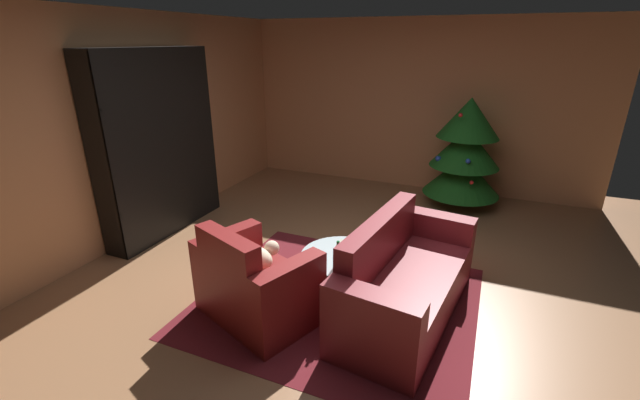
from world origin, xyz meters
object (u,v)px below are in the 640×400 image
(bookshelf_unit, at_px, (165,142))
(decorated_tree, at_px, (465,152))
(book_stack_on_table, at_px, (350,249))
(coffee_table, at_px, (343,259))
(couch_red, at_px, (404,282))
(bottle_on_table, at_px, (338,257))
(armchair_red, at_px, (255,285))

(bookshelf_unit, relative_size, decorated_tree, 1.42)
(book_stack_on_table, height_order, decorated_tree, decorated_tree)
(coffee_table, bearing_deg, couch_red, 2.23)
(couch_red, bearing_deg, decorated_tree, 85.81)
(bottle_on_table, bearing_deg, decorated_tree, 76.57)
(bookshelf_unit, bearing_deg, bottle_on_table, -19.33)
(armchair_red, relative_size, book_stack_on_table, 5.13)
(coffee_table, distance_m, bottle_on_table, 0.24)
(bookshelf_unit, height_order, couch_red, bookshelf_unit)
(couch_red, distance_m, book_stack_on_table, 0.54)
(coffee_table, bearing_deg, bookshelf_unit, 164.69)
(bookshelf_unit, distance_m, armchair_red, 2.41)
(couch_red, height_order, decorated_tree, decorated_tree)
(bookshelf_unit, distance_m, book_stack_on_table, 2.71)
(coffee_table, xyz_separation_m, decorated_tree, (0.75, 2.84, 0.37))
(armchair_red, bearing_deg, bookshelf_unit, 147.75)
(bookshelf_unit, height_order, bottle_on_table, bookshelf_unit)
(book_stack_on_table, relative_size, decorated_tree, 0.15)
(bookshelf_unit, bearing_deg, armchair_red, -32.25)
(armchair_red, relative_size, couch_red, 0.63)
(bookshelf_unit, xyz_separation_m, bottle_on_table, (2.55, -0.89, -0.54))
(coffee_table, xyz_separation_m, bottle_on_table, (0.03, -0.20, 0.13))
(couch_red, distance_m, coffee_table, 0.56)
(couch_red, bearing_deg, armchair_red, -154.18)
(bookshelf_unit, relative_size, book_stack_on_table, 9.63)
(bookshelf_unit, relative_size, couch_red, 1.18)
(bottle_on_table, bearing_deg, book_stack_on_table, 85.80)
(armchair_red, height_order, decorated_tree, decorated_tree)
(armchair_red, distance_m, coffee_table, 0.80)
(coffee_table, distance_m, decorated_tree, 2.96)
(bookshelf_unit, height_order, armchair_red, bookshelf_unit)
(couch_red, relative_size, decorated_tree, 1.20)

